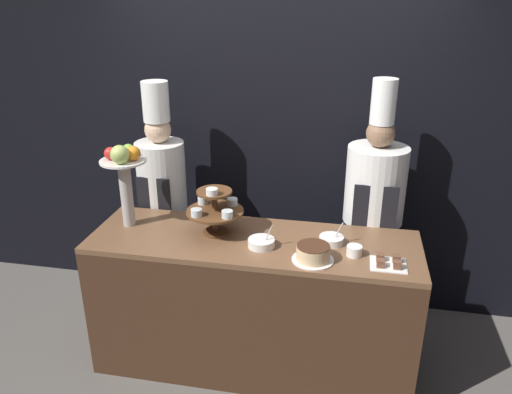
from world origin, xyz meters
The scene contains 12 objects.
ground_plane centered at (0.00, 0.00, 0.00)m, with size 14.00×14.00×0.00m, color #5B5651.
wall_back centered at (0.00, 1.24, 1.40)m, with size 10.00×0.06×2.80m.
buffet_counter centered at (0.00, 0.33, 0.48)m, with size 2.09×0.66×0.96m.
tiered_stand centered at (-0.25, 0.36, 1.13)m, with size 0.37×0.37×0.34m.
fruit_pedestal centered at (-0.85, 0.37, 1.35)m, with size 0.30×0.30×0.58m.
cake_round centered at (0.39, 0.14, 1.00)m, with size 0.25×0.25×0.10m.
cup_white centered at (0.63, 0.24, 0.99)m, with size 0.09×0.09×0.06m.
cake_square_tray centered at (0.82, 0.17, 0.98)m, with size 0.21×0.18×0.05m.
serving_bowl_near centered at (0.07, 0.25, 0.98)m, with size 0.16×0.16×0.15m.
serving_bowl_far centered at (0.49, 0.37, 0.98)m, with size 0.15×0.15×0.15m.
chef_left centered at (-0.80, 0.85, 0.99)m, with size 0.36×0.36×1.83m.
chef_center_left centered at (0.75, 0.85, 1.00)m, with size 0.41×0.41×1.90m.
Camera 1 is at (0.55, -2.42, 2.42)m, focal length 35.00 mm.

